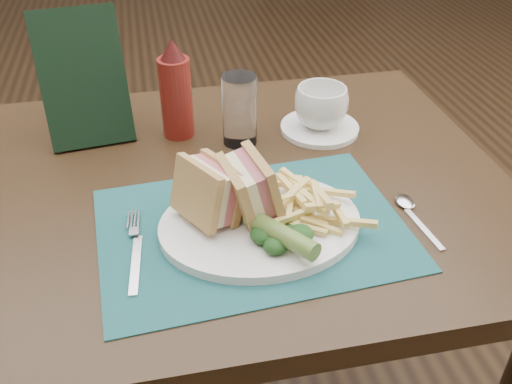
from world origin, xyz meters
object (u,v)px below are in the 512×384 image
plate (260,224)px  drinking_glass (240,110)px  ketchup_bottle (175,89)px  sandwich_half_a (196,196)px  coffee_cup (321,107)px  placemat (252,228)px  saucer (320,128)px  check_presenter (83,79)px  table_main (243,330)px  sandwich_half_b (237,190)px

plate → drinking_glass: drinking_glass is taller
ketchup_bottle → sandwich_half_a: bearing=-89.8°
plate → coffee_cup: (0.17, 0.27, 0.04)m
sandwich_half_a → ketchup_bottle: bearing=59.7°
placemat → saucer: saucer is taller
saucer → placemat: bearing=-124.5°
drinking_glass → check_presenter: (-0.27, 0.07, 0.05)m
table_main → coffee_cup: (0.18, 0.14, 0.42)m
saucer → sandwich_half_a: bearing=-135.2°
table_main → ketchup_bottle: size_ratio=4.84×
table_main → ketchup_bottle: ketchup_bottle is taller
placemat → saucer: bearing=55.5°
plate → ketchup_bottle: size_ratio=1.61×
plate → drinking_glass: (0.02, 0.26, 0.06)m
sandwich_half_b → drinking_glass: size_ratio=0.76×
table_main → check_presenter: (-0.24, 0.20, 0.49)m
coffee_cup → sandwich_half_a: bearing=-135.2°
placemat → check_presenter: bearing=125.9°
table_main → sandwich_half_a: 0.47m
sandwich_half_b → check_presenter: (-0.22, 0.32, 0.05)m
ketchup_bottle → placemat: bearing=-75.6°
sandwich_half_b → ketchup_bottle: (-0.06, 0.30, 0.03)m
table_main → check_presenter: size_ratio=3.69×
sandwich_half_a → ketchup_bottle: size_ratio=0.51×
plate → check_presenter: 0.43m
table_main → sandwich_half_b: size_ratio=9.17×
plate → ketchup_bottle: ketchup_bottle is taller
plate → coffee_cup: size_ratio=2.98×
table_main → ketchup_bottle: 0.51m
sandwich_half_b → saucer: sandwich_half_b is taller
plate → check_presenter: (-0.25, 0.33, 0.11)m
drinking_glass → ketchup_bottle: (-0.11, 0.05, 0.03)m
table_main → coffee_cup: size_ratio=8.95×
sandwich_half_a → coffee_cup: 0.37m
placemat → plate: plate is taller
table_main → sandwich_half_b: bearing=-101.5°
saucer → ketchup_bottle: bearing=171.5°
sandwich_half_a → drinking_glass: (0.11, 0.25, -0.00)m
table_main → coffee_cup: bearing=36.9°
saucer → coffee_cup: size_ratio=1.49×
plate → placemat: bearing=163.6°
placemat → drinking_glass: drinking_glass is taller
saucer → check_presenter: size_ratio=0.62×
table_main → plate: plate is taller
table_main → plate: 0.41m
sandwich_half_b → saucer: (0.21, 0.26, -0.06)m
plate → sandwich_half_a: 0.11m
placemat → sandwich_half_a: 0.10m
saucer → coffee_cup: (0.00, 0.00, 0.04)m
coffee_cup → check_presenter: size_ratio=0.41×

